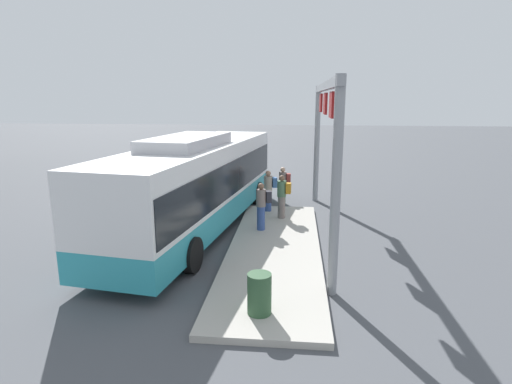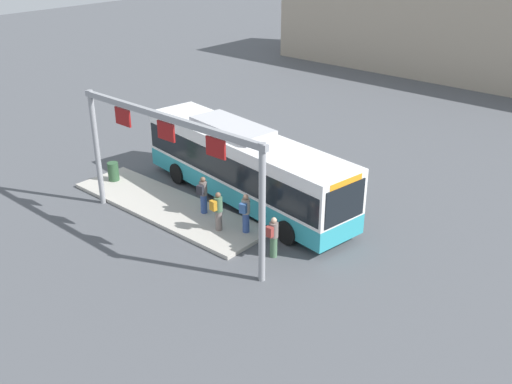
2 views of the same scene
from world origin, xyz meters
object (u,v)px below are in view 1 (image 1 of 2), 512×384
person_boarding (283,184)px  person_waiting_near (269,190)px  person_waiting_mid (282,195)px  person_waiting_far (262,205)px  bus_main (198,180)px  trash_bin (259,294)px

person_boarding → person_waiting_near: 1.96m
person_boarding → person_waiting_mid: size_ratio=1.00×
person_waiting_near → person_waiting_far: size_ratio=1.00×
person_boarding → person_waiting_far: person_waiting_far is taller
bus_main → person_waiting_mid: size_ratio=7.13×
person_waiting_mid → person_boarding: bearing=-83.2°
trash_bin → bus_main: bearing=24.2°
person_boarding → person_waiting_mid: bearing=89.6°
person_waiting_far → trash_bin: 5.78m
person_boarding → person_waiting_near: size_ratio=1.00×
person_waiting_mid → trash_bin: bearing=93.9°
person_waiting_near → trash_bin: 8.26m
person_boarding → bus_main: bearing=52.9°
person_waiting_near → person_waiting_far: 2.50m
person_boarding → person_waiting_near: bearing=72.7°
bus_main → trash_bin: (-6.07, -2.73, -1.20)m
person_waiting_near → person_waiting_mid: same height
bus_main → person_waiting_far: 2.44m
person_waiting_near → person_waiting_mid: bearing=104.2°
person_waiting_far → bus_main: bearing=-24.5°
person_boarding → person_waiting_mid: (-2.84, -0.05, 0.16)m
person_waiting_mid → trash_bin: person_waiting_mid is taller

